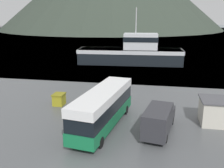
% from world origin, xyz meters
% --- Properties ---
extents(water_surface, '(240.00, 240.00, 0.00)m').
position_xyz_m(water_surface, '(0.00, 142.94, 0.00)').
color(water_surface, slate).
rests_on(water_surface, ground).
extents(tour_bus, '(3.89, 10.39, 3.42)m').
position_xyz_m(tour_bus, '(0.01, 8.40, 1.91)').
color(tour_bus, '#146B3D').
rests_on(tour_bus, ground).
extents(delivery_van, '(2.95, 6.17, 2.39)m').
position_xyz_m(delivery_van, '(4.91, 8.07, 1.26)').
color(delivery_van, '#2D2D33').
rests_on(delivery_van, ground).
extents(fishing_boat, '(21.41, 6.96, 11.19)m').
position_xyz_m(fishing_boat, '(-0.73, 39.03, 2.33)').
color(fishing_boat, black).
rests_on(fishing_boat, water_surface).
extents(storage_bin, '(1.24, 1.48, 1.31)m').
position_xyz_m(storage_bin, '(-6.13, 13.04, 0.67)').
color(storage_bin, olive).
rests_on(storage_bin, ground).
extents(dock_kiosk, '(2.83, 3.01, 2.39)m').
position_xyz_m(dock_kiosk, '(10.00, 10.99, 1.21)').
color(dock_kiosk, beige).
rests_on(dock_kiosk, ground).
extents(small_boat, '(4.22, 7.34, 0.76)m').
position_xyz_m(small_boat, '(-2.25, 44.30, 0.38)').
color(small_boat, '#19234C').
rests_on(small_boat, water_surface).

